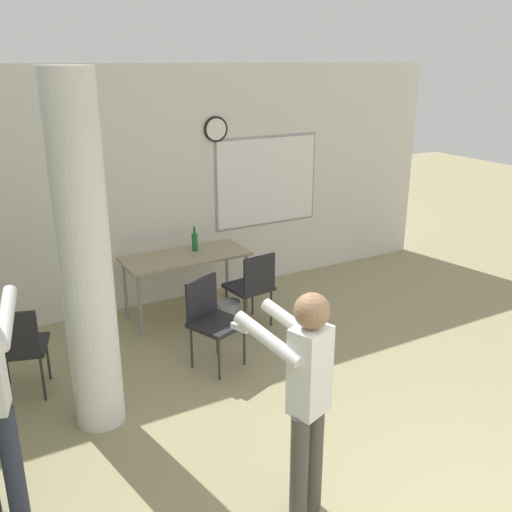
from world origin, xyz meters
TOP-DOWN VIEW (x-y plane):
  - wall_back at (0.03, 5.06)m, footprint 8.00×0.15m
  - support_pillar at (-1.34, 2.91)m, footprint 0.39×0.39m
  - folding_table at (0.10, 4.45)m, footprint 1.41×0.63m
  - bottle_on_table at (0.25, 4.54)m, footprint 0.07×0.07m
  - waste_bin at (0.34, 3.87)m, footprint 0.26×0.26m
  - chair_table_right at (0.61, 3.82)m, footprint 0.48×0.48m
  - chair_near_pillar at (-1.83, 3.59)m, footprint 0.55×0.55m
  - chair_table_front at (-0.14, 3.28)m, footprint 0.57×0.57m
  - person_playing_front at (-0.47, 1.23)m, footprint 0.48×0.63m

SIDE VIEW (x-z plane):
  - waste_bin at x=0.34m, z-range 0.00..0.33m
  - chair_table_right at x=0.61m, z-range 0.08..0.95m
  - chair_near_pillar at x=-1.83m, z-range 0.08..0.95m
  - chair_table_front at x=-0.14m, z-range 0.08..0.95m
  - folding_table at x=0.10m, z-range 0.31..1.05m
  - bottle_on_table at x=0.25m, z-range 0.71..1.00m
  - person_playing_front at x=-0.47m, z-range 0.14..1.71m
  - wall_back at x=0.03m, z-range 0.00..2.80m
  - support_pillar at x=-1.34m, z-range 0.00..2.80m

